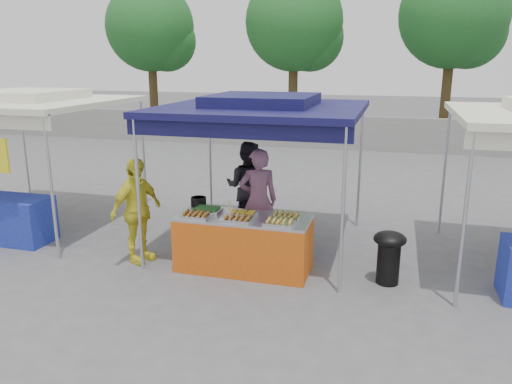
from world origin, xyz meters
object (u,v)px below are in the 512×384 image
(vendor_table, at_px, (244,243))
(helper_man, at_px, (247,187))
(vendor_woman, at_px, (258,201))
(wok_burner, at_px, (389,253))
(customer_person, at_px, (137,211))
(cooking_pot, at_px, (199,202))

(vendor_table, bearing_deg, helper_man, 104.82)
(vendor_woman, relative_size, helper_man, 1.03)
(wok_burner, height_order, vendor_woman, vendor_woman)
(wok_burner, relative_size, vendor_woman, 0.45)
(customer_person, bearing_deg, helper_man, -14.61)
(vendor_table, height_order, cooking_pot, cooking_pot)
(helper_man, height_order, customer_person, helper_man)
(cooking_pot, relative_size, customer_person, 0.15)
(vendor_table, distance_m, wok_burner, 2.13)
(cooking_pot, xyz_separation_m, vendor_woman, (0.86, 0.48, -0.05))
(cooking_pot, xyz_separation_m, customer_person, (-0.85, -0.47, -0.08))
(vendor_table, xyz_separation_m, cooking_pot, (-0.85, 0.35, 0.50))
(helper_man, bearing_deg, wok_burner, 147.24)
(vendor_woman, bearing_deg, cooking_pot, 6.86)
(cooking_pot, bearing_deg, wok_burner, -4.66)
(cooking_pot, distance_m, helper_man, 1.48)
(vendor_woman, bearing_deg, helper_man, -85.97)
(cooking_pot, relative_size, wok_burner, 0.31)
(cooking_pot, relative_size, helper_man, 0.14)
(wok_burner, bearing_deg, helper_man, 149.02)
(cooking_pot, distance_m, vendor_woman, 0.98)
(vendor_table, height_order, helper_man, helper_man)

